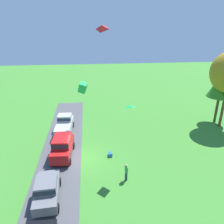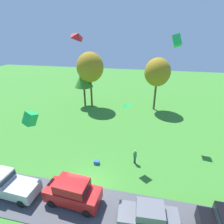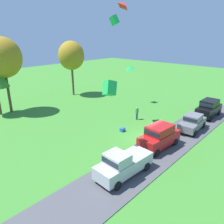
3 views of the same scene
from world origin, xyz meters
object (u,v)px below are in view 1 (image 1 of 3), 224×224
object	(u,v)px
cooler_box	(110,154)
kite_diamond_low_drifter	(102,27)
car_pickup_by_flagpole	(64,124)
kite_box_near_flag	(83,87)
car_suv_near_entrance	(62,146)
kite_diamond_over_trees	(130,106)
person_watching_sky	(126,172)
tree_lone_near	(221,85)
car_sedan_far_end	(47,189)

from	to	relation	value
cooler_box	kite_diamond_low_drifter	size ratio (longest dim) A/B	0.59
car_pickup_by_flagpole	kite_box_near_flag	size ratio (longest dim) A/B	4.44
car_suv_near_entrance	kite_diamond_low_drifter	distance (m)	12.51
kite_diamond_over_trees	kite_box_near_flag	xyz separation A→B (m)	(-7.89, -4.11, -0.37)
kite_diamond_low_drifter	person_watching_sky	bearing A→B (deg)	19.01
car_suv_near_entrance	kite_diamond_low_drifter	bearing A→B (deg)	93.63
car_suv_near_entrance	person_watching_sky	xyz separation A→B (m)	(4.60, 6.06, -0.42)
car_pickup_by_flagpole	kite_box_near_flag	world-z (taller)	kite_box_near_flag
kite_diamond_over_trees	kite_box_near_flag	size ratio (longest dim) A/B	0.81
car_suv_near_entrance	tree_lone_near	bearing A→B (deg)	107.50
kite_diamond_over_trees	car_suv_near_entrance	bearing A→B (deg)	-117.78
tree_lone_near	kite_diamond_over_trees	xyz separation A→B (m)	(10.06, -14.69, 1.20)
car_suv_near_entrance	car_sedan_far_end	world-z (taller)	car_suv_near_entrance
tree_lone_near	car_sedan_far_end	bearing A→B (deg)	-59.44
car_suv_near_entrance	cooler_box	world-z (taller)	car_suv_near_entrance
cooler_box	kite_diamond_low_drifter	distance (m)	12.85
tree_lone_near	kite_diamond_over_trees	bearing A→B (deg)	-55.59
car_pickup_by_flagpole	car_suv_near_entrance	world-z (taller)	car_suv_near_entrance
car_pickup_by_flagpole	tree_lone_near	bearing A→B (deg)	92.02
car_sedan_far_end	person_watching_sky	distance (m)	6.91
tree_lone_near	cooler_box	world-z (taller)	tree_lone_near
car_suv_near_entrance	kite_diamond_over_trees	size ratio (longest dim) A/B	5.06
car_suv_near_entrance	car_sedan_far_end	xyz separation A→B (m)	(6.20, -0.65, -0.25)
person_watching_sky	kite_diamond_low_drifter	bearing A→B (deg)	-160.99
kite_box_near_flag	kite_diamond_over_trees	bearing A→B (deg)	27.50
kite_box_near_flag	car_sedan_far_end	bearing A→B (deg)	-15.64
person_watching_sky	kite_box_near_flag	distance (m)	11.27
person_watching_sky	kite_box_near_flag	xyz separation A→B (m)	(-9.10, -3.72, 5.52)
cooler_box	kite_diamond_over_trees	bearing A→B (deg)	25.82
person_watching_sky	kite_diamond_over_trees	size ratio (longest dim) A/B	1.83
car_sedan_far_end	kite_diamond_over_trees	size ratio (longest dim) A/B	4.82
person_watching_sky	car_pickup_by_flagpole	bearing A→B (deg)	-148.74
car_pickup_by_flagpole	tree_lone_near	size ratio (longest dim) A/B	0.69
cooler_box	kite_box_near_flag	distance (m)	8.41
car_sedan_far_end	cooler_box	world-z (taller)	car_sedan_far_end
person_watching_sky	cooler_box	distance (m)	4.27
kite_box_near_flag	car_pickup_by_flagpole	bearing A→B (deg)	-118.00
tree_lone_near	car_pickup_by_flagpole	bearing A→B (deg)	-87.98
cooler_box	kite_box_near_flag	world-z (taller)	kite_box_near_flag
person_watching_sky	tree_lone_near	distance (m)	19.39
car_sedan_far_end	kite_box_near_flag	bearing A→B (deg)	164.36
cooler_box	kite_diamond_over_trees	world-z (taller)	kite_diamond_over_trees
tree_lone_near	kite_diamond_low_drifter	size ratio (longest dim) A/B	7.74
person_watching_sky	kite_diamond_low_drifter	distance (m)	13.18
car_sedan_far_end	kite_box_near_flag	size ratio (longest dim) A/B	3.92
kite_diamond_low_drifter	kite_box_near_flag	bearing A→B (deg)	-154.17
car_sedan_far_end	person_watching_sky	xyz separation A→B (m)	(-1.60, 6.72, -0.16)
person_watching_sky	cooler_box	world-z (taller)	person_watching_sky
car_suv_near_entrance	cooler_box	bearing A→B (deg)	84.25
car_suv_near_entrance	kite_box_near_flag	world-z (taller)	kite_box_near_flag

